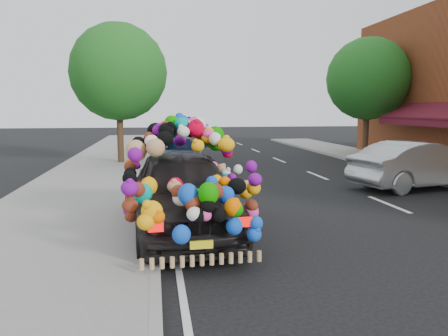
# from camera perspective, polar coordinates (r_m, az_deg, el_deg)

# --- Properties ---
(ground) EXTENTS (100.00, 100.00, 0.00)m
(ground) POSITION_cam_1_polar(r_m,az_deg,el_deg) (10.73, 3.67, -5.42)
(ground) COLOR black
(ground) RESTS_ON ground
(sidewalk) EXTENTS (4.00, 60.00, 0.12)m
(sidewalk) POSITION_cam_1_polar(r_m,az_deg,el_deg) (10.65, -19.64, -5.64)
(sidewalk) COLOR gray
(sidewalk) RESTS_ON ground
(kerb) EXTENTS (0.15, 60.00, 0.13)m
(kerb) POSITION_cam_1_polar(r_m,az_deg,el_deg) (10.46, -9.04, -5.48)
(kerb) COLOR gray
(kerb) RESTS_ON ground
(lane_markings) EXTENTS (6.00, 50.00, 0.01)m
(lane_markings) POSITION_cam_1_polar(r_m,az_deg,el_deg) (12.03, 20.69, -4.44)
(lane_markings) COLOR silver
(lane_markings) RESTS_ON ground
(tree_near_sidewalk) EXTENTS (4.20, 4.20, 6.13)m
(tree_near_sidewalk) POSITION_cam_1_polar(r_m,az_deg,el_deg) (19.81, -13.64, 12.08)
(tree_near_sidewalk) COLOR #332114
(tree_near_sidewalk) RESTS_ON ground
(tree_far_b) EXTENTS (4.00, 4.00, 5.90)m
(tree_far_b) POSITION_cam_1_polar(r_m,az_deg,el_deg) (22.72, 18.30, 10.99)
(tree_far_b) COLOR #332114
(tree_far_b) RESTS_ON ground
(plush_art_car) EXTENTS (2.52, 5.07, 2.27)m
(plush_art_car) POSITION_cam_1_polar(r_m,az_deg,el_deg) (8.61, -5.51, -0.76)
(plush_art_car) COLOR black
(plush_art_car) RESTS_ON ground
(navy_sedan) EXTENTS (2.01, 4.34, 1.23)m
(navy_sedan) POSITION_cam_1_polar(r_m,az_deg,el_deg) (18.78, -5.34, 2.09)
(navy_sedan) COLOR black
(navy_sedan) RESTS_ON ground
(silver_hatchback) EXTENTS (4.66, 2.52, 1.46)m
(silver_hatchback) POSITION_cam_1_polar(r_m,az_deg,el_deg) (14.73, 24.12, 0.37)
(silver_hatchback) COLOR #A2A6AA
(silver_hatchback) RESTS_ON ground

